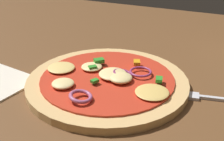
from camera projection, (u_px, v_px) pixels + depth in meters
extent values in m
cube|color=brown|center=(118.00, 91.00, 0.54)|extent=(1.38, 0.99, 0.03)
cylinder|color=tan|center=(107.00, 83.00, 0.53)|extent=(0.27, 0.27, 0.01)
cylinder|color=red|center=(107.00, 79.00, 0.52)|extent=(0.22, 0.22, 0.00)
ellipsoid|color=#F4DB8E|center=(113.00, 74.00, 0.52)|extent=(0.05, 0.05, 0.01)
ellipsoid|color=#F4DB8E|center=(63.00, 83.00, 0.50)|extent=(0.04, 0.04, 0.01)
ellipsoid|color=#F4DB8E|center=(121.00, 78.00, 0.51)|extent=(0.04, 0.04, 0.01)
ellipsoid|color=#E5BC60|center=(152.00, 92.00, 0.47)|extent=(0.05, 0.05, 0.01)
ellipsoid|color=#EFCC72|center=(61.00, 68.00, 0.55)|extent=(0.05, 0.05, 0.01)
ellipsoid|color=#F4DB8E|center=(92.00, 67.00, 0.55)|extent=(0.04, 0.04, 0.01)
torus|color=#B25984|center=(81.00, 96.00, 0.46)|extent=(0.04, 0.04, 0.01)
torus|color=#93386B|center=(123.00, 73.00, 0.53)|extent=(0.05, 0.05, 0.01)
torus|color=#93386B|center=(141.00, 72.00, 0.53)|extent=(0.05, 0.05, 0.00)
cube|color=orange|center=(137.00, 62.00, 0.56)|extent=(0.02, 0.02, 0.01)
cube|color=#2D8C28|center=(95.00, 81.00, 0.50)|extent=(0.01, 0.01, 0.00)
cube|color=#2D8C28|center=(99.00, 61.00, 0.56)|extent=(0.02, 0.02, 0.01)
cube|color=#2D8C28|center=(159.00, 79.00, 0.50)|extent=(0.01, 0.02, 0.01)
cube|color=#2D8C28|center=(92.00, 68.00, 0.54)|extent=(0.02, 0.02, 0.01)
cube|color=silver|center=(193.00, 96.00, 0.50)|extent=(0.02, 0.02, 0.00)
cube|color=silver|center=(175.00, 91.00, 0.51)|extent=(0.04, 0.01, 0.00)
cube|color=silver|center=(175.00, 93.00, 0.50)|extent=(0.04, 0.01, 0.00)
cube|color=silver|center=(175.00, 95.00, 0.50)|extent=(0.04, 0.01, 0.00)
cube|color=silver|center=(174.00, 97.00, 0.49)|extent=(0.04, 0.01, 0.00)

